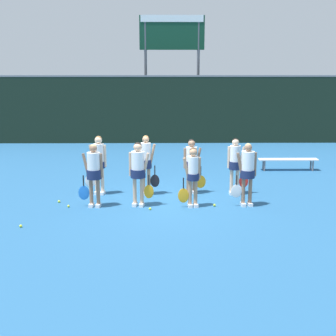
# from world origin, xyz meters

# --- Properties ---
(ground_plane) EXTENTS (140.00, 140.00, 0.00)m
(ground_plane) POSITION_xyz_m (0.00, 0.00, 0.00)
(ground_plane) COLOR #235684
(fence_windscreen) EXTENTS (60.00, 0.08, 3.29)m
(fence_windscreen) POSITION_xyz_m (0.00, 9.93, 1.66)
(fence_windscreen) COLOR black
(fence_windscreen) RESTS_ON ground_plane
(scoreboard) EXTENTS (3.24, 0.15, 6.18)m
(scoreboard) POSITION_xyz_m (0.35, 11.24, 4.77)
(scoreboard) COLOR #515156
(scoreboard) RESTS_ON ground_plane
(bench_courtside) EXTENTS (2.15, 0.36, 0.42)m
(bench_courtside) POSITION_xyz_m (4.45, 3.77, 0.37)
(bench_courtside) COLOR silver
(bench_courtside) RESTS_ON ground_plane
(player_0) EXTENTS (0.69, 0.40, 1.73)m
(player_0) POSITION_xyz_m (-1.98, -0.65, 1.02)
(player_0) COLOR #8C664C
(player_0) RESTS_ON ground_plane
(player_1) EXTENTS (0.66, 0.41, 1.76)m
(player_1) POSITION_xyz_m (-0.79, -0.60, 1.06)
(player_1) COLOR tan
(player_1) RESTS_ON ground_plane
(player_2) EXTENTS (0.61, 0.33, 1.63)m
(player_2) POSITION_xyz_m (0.68, -0.69, 0.96)
(player_2) COLOR tan
(player_2) RESTS_ON ground_plane
(player_3) EXTENTS (0.68, 0.40, 1.73)m
(player_3) POSITION_xyz_m (2.16, -0.62, 1.03)
(player_3) COLOR #8C664C
(player_3) RESTS_ON ground_plane
(player_4) EXTENTS (0.66, 0.36, 1.75)m
(player_4) POSITION_xyz_m (-2.01, 0.62, 1.04)
(player_4) COLOR beige
(player_4) RESTS_ON ground_plane
(player_5) EXTENTS (0.61, 0.34, 1.77)m
(player_5) POSITION_xyz_m (-0.62, 0.56, 1.04)
(player_5) COLOR tan
(player_5) RESTS_ON ground_plane
(player_6) EXTENTS (0.67, 0.38, 1.64)m
(player_6) POSITION_xyz_m (0.73, 0.67, 0.97)
(player_6) COLOR #8C664C
(player_6) RESTS_ON ground_plane
(player_7) EXTENTS (0.64, 0.35, 1.69)m
(player_7) POSITION_xyz_m (2.00, 0.54, 0.99)
(player_7) COLOR beige
(player_7) RESTS_ON ground_plane
(tennis_ball_0) EXTENTS (0.07, 0.07, 0.07)m
(tennis_ball_0) POSITION_xyz_m (-3.51, -2.31, 0.03)
(tennis_ball_0) COLOR #CCE033
(tennis_ball_0) RESTS_ON ground_plane
(tennis_ball_1) EXTENTS (0.07, 0.07, 0.07)m
(tennis_ball_1) POSITION_xyz_m (-3.04, -0.27, 0.03)
(tennis_ball_1) COLOR #CCE033
(tennis_ball_1) RESTS_ON ground_plane
(tennis_ball_2) EXTENTS (0.07, 0.07, 0.07)m
(tennis_ball_2) POSITION_xyz_m (-0.47, -0.97, 0.03)
(tennis_ball_2) COLOR #CCE033
(tennis_ball_2) RESTS_ON ground_plane
(tennis_ball_3) EXTENTS (0.07, 0.07, 0.07)m
(tennis_ball_3) POSITION_xyz_m (1.28, -0.67, 0.03)
(tennis_ball_3) COLOR #CCE033
(tennis_ball_3) RESTS_ON ground_plane
(tennis_ball_4) EXTENTS (0.07, 0.07, 0.07)m
(tennis_ball_4) POSITION_xyz_m (1.07, 1.85, 0.03)
(tennis_ball_4) COLOR #CCE033
(tennis_ball_4) RESTS_ON ground_plane
(tennis_ball_5) EXTENTS (0.07, 0.07, 0.07)m
(tennis_ball_5) POSITION_xyz_m (-2.23, 2.03, 0.03)
(tennis_ball_5) COLOR #CCE033
(tennis_ball_5) RESTS_ON ground_plane
(tennis_ball_6) EXTENTS (0.06, 0.06, 0.06)m
(tennis_ball_6) POSITION_xyz_m (-2.69, -0.71, 0.03)
(tennis_ball_6) COLOR #CCE033
(tennis_ball_6) RESTS_ON ground_plane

